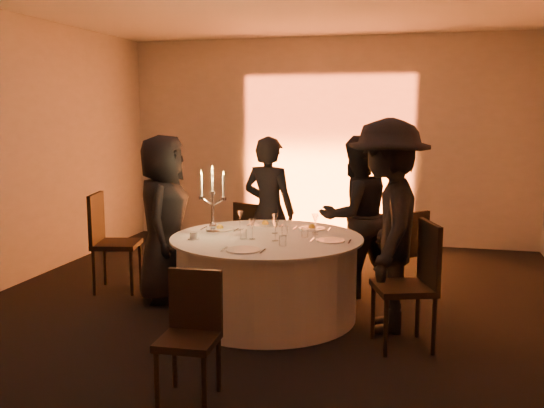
% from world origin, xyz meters
% --- Properties ---
extents(floor, '(7.00, 7.00, 0.00)m').
position_xyz_m(floor, '(0.00, 0.00, 0.00)').
color(floor, black).
rests_on(floor, ground).
extents(wall_back, '(7.00, 0.00, 7.00)m').
position_xyz_m(wall_back, '(0.00, 3.50, 1.50)').
color(wall_back, '#B7B2AA').
rests_on(wall_back, floor).
extents(wall_front, '(7.00, 0.00, 7.00)m').
position_xyz_m(wall_front, '(0.00, -3.50, 1.50)').
color(wall_front, '#B7B2AA').
rests_on(wall_front, floor).
extents(uplighter_fixture, '(0.25, 0.12, 0.10)m').
position_xyz_m(uplighter_fixture, '(0.00, 3.20, 0.05)').
color(uplighter_fixture, black).
rests_on(uplighter_fixture, floor).
extents(banquet_table, '(1.80, 1.80, 0.77)m').
position_xyz_m(banquet_table, '(0.00, 0.00, 0.38)').
color(banquet_table, black).
rests_on(banquet_table, floor).
extents(chair_left, '(0.56, 0.56, 1.06)m').
position_xyz_m(chair_left, '(-1.87, 0.40, 0.60)').
color(chair_left, black).
rests_on(chair_left, floor).
extents(chair_back_left, '(0.49, 0.49, 0.87)m').
position_xyz_m(chair_back_left, '(-0.55, 1.41, 0.49)').
color(chair_back_left, black).
rests_on(chair_back_left, floor).
extents(chair_back_right, '(0.55, 0.55, 0.88)m').
position_xyz_m(chair_back_right, '(1.26, 1.17, 0.49)').
color(chair_back_right, black).
rests_on(chair_back_right, floor).
extents(chair_right, '(0.58, 0.58, 1.04)m').
position_xyz_m(chair_right, '(1.36, -0.43, 0.59)').
color(chair_right, black).
rests_on(chair_right, floor).
extents(chair_front, '(0.39, 0.40, 0.86)m').
position_xyz_m(chair_front, '(-0.08, -1.70, 0.48)').
color(chair_front, black).
rests_on(chair_front, floor).
extents(guest_left, '(0.70, 0.93, 1.70)m').
position_xyz_m(guest_left, '(-1.15, 0.25, 0.85)').
color(guest_left, black).
rests_on(guest_left, floor).
extents(guest_back_left, '(0.68, 0.53, 1.66)m').
position_xyz_m(guest_back_left, '(-0.25, 1.05, 0.83)').
color(guest_back_left, black).
rests_on(guest_back_left, floor).
extents(guest_back_right, '(1.04, 1.01, 1.69)m').
position_xyz_m(guest_back_right, '(0.72, 0.90, 0.84)').
color(guest_back_right, black).
rests_on(guest_back_right, floor).
extents(guest_right, '(0.77, 1.25, 1.88)m').
position_xyz_m(guest_right, '(1.11, -0.07, 0.94)').
color(guest_right, black).
rests_on(guest_right, floor).
extents(plate_left, '(0.36, 0.28, 0.08)m').
position_xyz_m(plate_left, '(-0.54, 0.22, 0.79)').
color(plate_left, white).
rests_on(plate_left, banquet_table).
extents(plate_back_left, '(0.36, 0.27, 0.08)m').
position_xyz_m(plate_back_left, '(-0.16, 0.54, 0.79)').
color(plate_back_left, white).
rests_on(plate_back_left, banquet_table).
extents(plate_back_right, '(0.35, 0.27, 0.08)m').
position_xyz_m(plate_back_right, '(0.34, 0.46, 0.79)').
color(plate_back_right, white).
rests_on(plate_back_right, banquet_table).
extents(plate_right, '(0.36, 0.25, 0.01)m').
position_xyz_m(plate_right, '(0.61, -0.05, 0.78)').
color(plate_right, white).
rests_on(plate_right, banquet_table).
extents(plate_front, '(0.36, 0.29, 0.01)m').
position_xyz_m(plate_front, '(-0.04, -0.61, 0.78)').
color(plate_front, white).
rests_on(plate_front, banquet_table).
extents(coffee_cup, '(0.11, 0.11, 0.07)m').
position_xyz_m(coffee_cup, '(-0.62, -0.27, 0.80)').
color(coffee_cup, white).
rests_on(coffee_cup, banquet_table).
extents(candelabra, '(0.28, 0.13, 0.66)m').
position_xyz_m(candelabra, '(-0.54, 0.04, 1.00)').
color(candelabra, silver).
rests_on(candelabra, banquet_table).
extents(wine_glass_a, '(0.07, 0.07, 0.19)m').
position_xyz_m(wine_glass_a, '(0.04, 0.17, 0.91)').
color(wine_glass_a, white).
rests_on(wine_glass_a, banquet_table).
extents(wine_glass_b, '(0.07, 0.07, 0.19)m').
position_xyz_m(wine_glass_b, '(0.42, 0.21, 0.91)').
color(wine_glass_b, white).
rests_on(wine_glass_b, banquet_table).
extents(wine_glass_c, '(0.07, 0.07, 0.19)m').
position_xyz_m(wine_glass_c, '(-0.10, -0.14, 0.91)').
color(wine_glass_c, white).
rests_on(wine_glass_c, banquet_table).
extents(wine_glass_d, '(0.07, 0.07, 0.19)m').
position_xyz_m(wine_glass_d, '(0.40, 0.28, 0.91)').
color(wine_glass_d, white).
rests_on(wine_glass_d, banquet_table).
extents(wine_glass_e, '(0.07, 0.07, 0.19)m').
position_xyz_m(wine_glass_e, '(0.12, -0.16, 0.91)').
color(wine_glass_e, white).
rests_on(wine_glass_e, banquet_table).
extents(wine_glass_f, '(0.07, 0.07, 0.19)m').
position_xyz_m(wine_glass_f, '(-0.34, 0.24, 0.91)').
color(wine_glass_f, white).
rests_on(wine_glass_f, banquet_table).
extents(tumbler_a, '(0.07, 0.07, 0.09)m').
position_xyz_m(tumbler_a, '(-0.18, -0.15, 0.82)').
color(tumbler_a, white).
rests_on(tumbler_a, banquet_table).
extents(tumbler_b, '(0.07, 0.07, 0.09)m').
position_xyz_m(tumbler_b, '(0.35, 0.07, 0.82)').
color(tumbler_b, white).
rests_on(tumbler_b, banquet_table).
extents(tumbler_c, '(0.07, 0.07, 0.09)m').
position_xyz_m(tumbler_c, '(0.24, -0.35, 0.82)').
color(tumbler_c, white).
rests_on(tumbler_c, banquet_table).
extents(tumbler_d, '(0.07, 0.07, 0.09)m').
position_xyz_m(tumbler_d, '(0.15, 0.10, 0.82)').
color(tumbler_d, white).
rests_on(tumbler_d, banquet_table).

